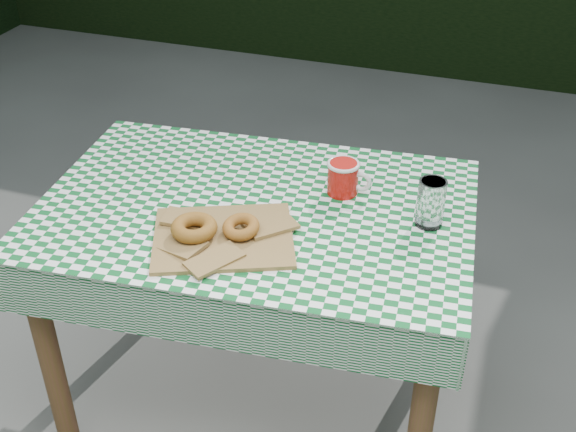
{
  "coord_description": "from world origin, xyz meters",
  "views": [
    {
      "loc": [
        0.66,
        -1.46,
        1.79
      ],
      "look_at": [
        0.19,
        -0.04,
        0.79
      ],
      "focal_mm": 45.46,
      "sensor_mm": 36.0,
      "label": 1
    }
  ],
  "objects_px": {
    "table": "(258,316)",
    "coffee_mug": "(343,178)",
    "paper_bag": "(223,236)",
    "drinking_glass": "(431,203)"
  },
  "relations": [
    {
      "from": "coffee_mug",
      "to": "table",
      "type": "bearing_deg",
      "value": -141.87
    },
    {
      "from": "table",
      "to": "paper_bag",
      "type": "xyz_separation_m",
      "value": [
        -0.02,
        -0.17,
        0.39
      ]
    },
    {
      "from": "drinking_glass",
      "to": "table",
      "type": "bearing_deg",
      "value": -172.19
    },
    {
      "from": "table",
      "to": "drinking_glass",
      "type": "height_order",
      "value": "drinking_glass"
    },
    {
      "from": "table",
      "to": "coffee_mug",
      "type": "relative_size",
      "value": 6.78
    },
    {
      "from": "table",
      "to": "paper_bag",
      "type": "height_order",
      "value": "paper_bag"
    },
    {
      "from": "coffee_mug",
      "to": "paper_bag",
      "type": "bearing_deg",
      "value": -122.17
    },
    {
      "from": "table",
      "to": "paper_bag",
      "type": "bearing_deg",
      "value": -101.8
    },
    {
      "from": "table",
      "to": "paper_bag",
      "type": "distance_m",
      "value": 0.42
    },
    {
      "from": "paper_bag",
      "to": "coffee_mug",
      "type": "relative_size",
      "value": 2.06
    }
  ]
}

